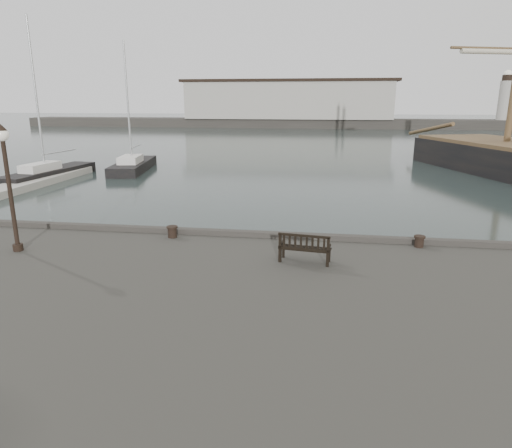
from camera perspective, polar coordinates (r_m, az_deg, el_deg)
The scene contains 8 objects.
ground at distance 16.12m, azimuth 4.23°, elevation -6.91°, with size 400.00×400.00×0.00m, color black.
breakwater at distance 107.07m, azimuth 5.87°, elevation 14.19°, with size 140.00×9.50×12.20m.
bench at distance 13.15m, azimuth 6.10°, elevation -3.65°, with size 1.52×0.70×0.85m.
bollard_left at distance 15.70m, azimuth -10.42°, elevation -0.96°, with size 0.37×0.37×0.39m, color black.
bollard_right at distance 15.34m, azimuth 19.73°, elevation -2.06°, with size 0.35×0.35×0.37m, color black.
lamp_post at distance 15.44m, azimuth -28.67°, elevation 5.79°, with size 0.39×0.39×3.85m.
yacht_b at distance 39.89m, azimuth -24.36°, elevation 5.48°, with size 2.93×9.67×12.65m.
yacht_d at distance 42.45m, azimuth -15.05°, elevation 6.80°, with size 3.96×9.33×11.45m.
Camera 1 is at (1.09, -14.90, 6.06)m, focal length 32.00 mm.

